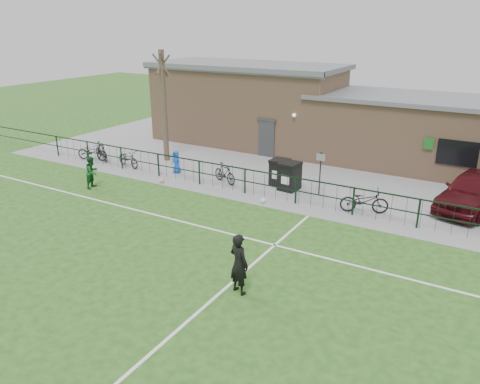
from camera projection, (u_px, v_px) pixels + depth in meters
The scene contains 21 objects.
ground at pixel (156, 282), 14.08m from camera, with size 90.00×90.00×0.00m, color #224E17.
paving_strip at pixel (320, 168), 25.01m from camera, with size 34.00×13.00×0.02m, color gray.
pitch_line_touch at pixel (272, 201), 20.40m from camera, with size 28.00×0.10×0.01m, color white.
pitch_line_mid at pixel (226, 233), 17.32m from camera, with size 28.00×0.10×0.01m, color white.
pitch_line_perp at pixel (212, 300), 13.13m from camera, with size 0.10×16.00×0.01m, color white.
perimeter_fence at pixel (275, 187), 20.35m from camera, with size 28.00×0.10×1.20m, color black.
bare_tree at pixel (164, 107), 25.35m from camera, with size 0.30×0.30×6.00m, color #48382C.
wheelie_bin_left at pixel (280, 173), 22.29m from camera, with size 0.75×0.85×1.14m, color black.
wheelie_bin_right at pixel (289, 177), 21.52m from camera, with size 0.81×0.92×1.22m, color black.
sign_post at pixel (320, 174), 20.71m from camera, with size 0.06×0.06×2.00m, color black.
car_maroon at pixel (473, 191), 19.22m from camera, with size 1.88×4.68×1.59m, color #400B10.
bicycle_a at pixel (92, 152), 26.18m from camera, with size 0.64×1.84×0.97m, color black.
bicycle_b at pixel (101, 151), 26.11m from camera, with size 0.49×1.72×1.04m, color black.
bicycle_c at pixel (128, 158), 25.00m from camera, with size 0.61×1.74×0.91m, color black.
bicycle_d at pixel (225, 173), 22.47m from camera, with size 0.46×1.61×0.97m, color black.
bicycle_e at pixel (364, 201), 18.96m from camera, with size 0.67×1.93×1.02m, color black.
spectator_child at pixel (176, 162), 23.94m from camera, with size 0.57×0.37×1.16m, color blue.
goalkeeper_kick at pixel (239, 262), 13.28m from camera, with size 1.29×3.37×1.83m.
outfield_player at pixel (92, 172), 21.81m from camera, with size 0.73×0.57×1.51m, color #164F21.
ball_ground at pixel (161, 181), 22.62m from camera, with size 0.24×0.24×0.24m, color silver.
clubhouse at pixel (327, 116), 27.10m from camera, with size 24.25×5.40×4.96m.
Camera 1 is at (8.39, -9.33, 7.38)m, focal length 35.00 mm.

